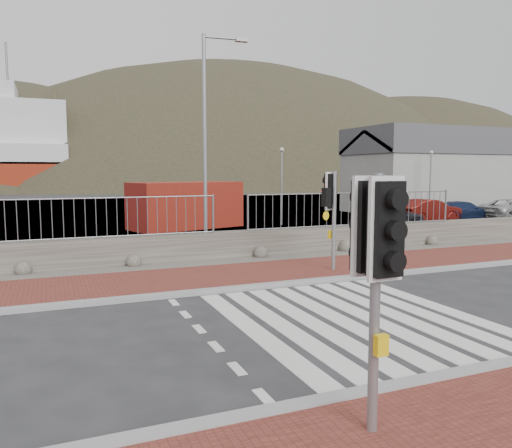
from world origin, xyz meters
name	(u,v)px	position (x,y,z in m)	size (l,w,h in m)	color
ground	(353,318)	(0.00, 0.00, 0.00)	(220.00, 220.00, 0.00)	#28282B
sidewalk_far	(263,273)	(0.00, 4.50, 0.04)	(40.00, 3.00, 0.08)	brown
kerb_near	(472,372)	(0.00, -3.00, 0.05)	(40.00, 0.25, 0.12)	gray
kerb_far	(286,284)	(0.00, 3.00, 0.05)	(40.00, 0.25, 0.12)	gray
zebra_crossing	(353,318)	(0.00, 0.00, 0.01)	(4.62, 5.60, 0.01)	silver
gravel_strip	(238,262)	(0.00, 6.50, 0.03)	(40.00, 1.50, 0.06)	#59544C
stone_wall	(229,245)	(0.00, 7.30, 0.45)	(40.00, 0.60, 0.90)	#4C473F
railing	(231,204)	(0.00, 7.15, 1.82)	(18.07, 0.07, 1.22)	gray
quay	(133,212)	(0.00, 27.90, 0.00)	(120.00, 40.00, 0.50)	#4C4C4F
water	(93,192)	(0.00, 62.90, 0.00)	(220.00, 50.00, 0.05)	#3F4C54
harbor_building	(435,170)	(20.00, 19.90, 2.93)	(12.20, 6.20, 5.80)	#9E9E99
hills_backdrop	(123,307)	(6.74, 87.90, -23.05)	(254.00, 90.00, 100.00)	#272D1B
traffic_signal_near	(376,250)	(-2.29, -3.82, 2.07)	(0.41, 0.25, 2.87)	gray
traffic_signal_far	(333,199)	(1.95, 4.01, 2.09)	(0.71, 0.43, 2.89)	gray
streetlight	(208,133)	(-0.44, 8.09, 4.14)	(1.56, 0.30, 7.35)	gray
shipping_container	(186,205)	(0.95, 16.55, 1.16)	(5.59, 2.33, 2.33)	maroon
car_a	(389,215)	(10.34, 12.43, 0.65)	(1.55, 3.84, 1.31)	black
car_b	(429,211)	(14.25, 13.99, 0.66)	(1.39, 3.98, 1.31)	#5B110D
car_c	(463,211)	(16.90, 14.12, 0.56)	(1.58, 3.89, 1.13)	#162245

